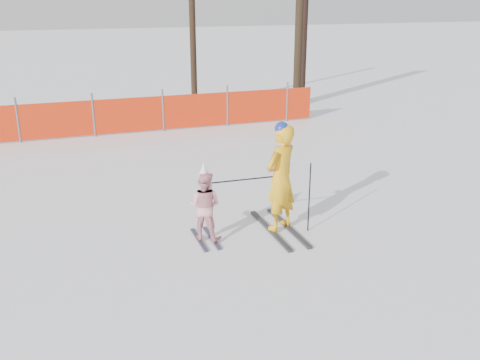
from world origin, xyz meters
name	(u,v)px	position (x,y,z in m)	size (l,w,h in m)	color
ground	(250,248)	(0.00, 0.00, 0.00)	(120.00, 120.00, 0.00)	white
adult	(281,178)	(0.72, 0.51, 0.95)	(0.80, 1.72, 1.92)	black
child	(205,205)	(-0.59, 0.55, 0.62)	(0.71, 0.90, 1.35)	black
ski_poles	(279,189)	(0.66, 0.41, 0.79)	(1.66, 0.26, 1.23)	black
safety_fence	(71,119)	(-2.34, 8.19, 0.56)	(14.84, 0.06, 1.25)	#595960
tree_trunks	(273,25)	(4.82, 10.77, 2.86)	(4.32, 1.16, 6.52)	black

